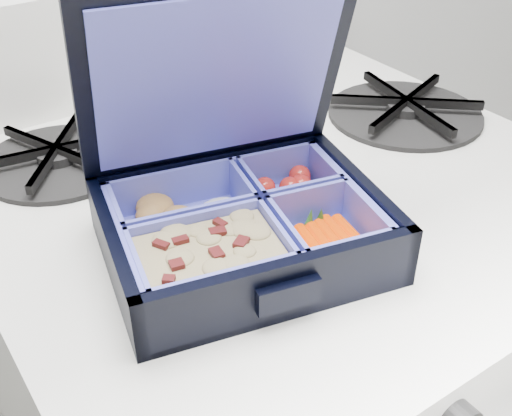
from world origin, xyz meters
TOP-DOWN VIEW (x-y plane):
  - bento_box at (0.45, 1.60)m, footprint 0.25×0.21m
  - burner_grate at (0.74, 1.70)m, footprint 0.22×0.22m
  - burner_grate_rear at (0.37, 1.82)m, footprint 0.18×0.18m
  - fork at (0.47, 1.72)m, footprint 0.18×0.13m

SIDE VIEW (x-z plane):
  - fork at x=0.47m, z-range 0.87..0.87m
  - burner_grate_rear at x=0.37m, z-range 0.87..0.89m
  - burner_grate at x=0.74m, z-range 0.87..0.89m
  - bento_box at x=0.45m, z-range 0.87..0.92m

